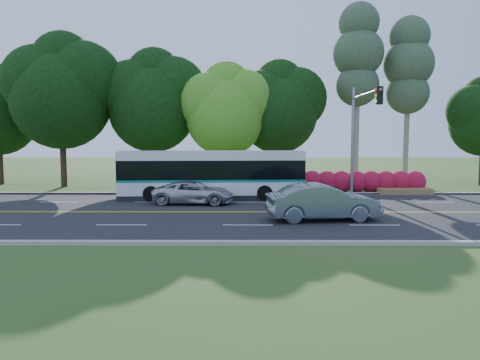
{
  "coord_description": "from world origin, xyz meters",
  "views": [
    {
      "loc": [
        -0.76,
        -23.5,
        3.89
      ],
      "look_at": [
        -0.87,
        2.0,
        1.46
      ],
      "focal_mm": 35.0,
      "sensor_mm": 36.0,
      "label": 1
    }
  ],
  "objects_px": {
    "transit_bus": "(212,175)",
    "suv": "(194,193)",
    "sedan": "(323,202)",
    "traffic_signal": "(360,123)"
  },
  "relations": [
    {
      "from": "traffic_signal",
      "to": "suv",
      "type": "xyz_separation_m",
      "value": [
        -10.0,
        -2.56,
        -4.01
      ]
    },
    {
      "from": "traffic_signal",
      "to": "sedan",
      "type": "xyz_separation_m",
      "value": [
        -3.56,
        -7.74,
        -3.81
      ]
    },
    {
      "from": "transit_bus",
      "to": "suv",
      "type": "relative_size",
      "value": 2.46
    },
    {
      "from": "sedan",
      "to": "transit_bus",
      "type": "bearing_deg",
      "value": 29.88
    },
    {
      "from": "traffic_signal",
      "to": "transit_bus",
      "type": "relative_size",
      "value": 0.62
    },
    {
      "from": "traffic_signal",
      "to": "suv",
      "type": "bearing_deg",
      "value": -165.64
    },
    {
      "from": "sedan",
      "to": "suv",
      "type": "bearing_deg",
      "value": 43.86
    },
    {
      "from": "traffic_signal",
      "to": "sedan",
      "type": "relative_size",
      "value": 1.38
    },
    {
      "from": "transit_bus",
      "to": "suv",
      "type": "xyz_separation_m",
      "value": [
        -0.87,
        -2.15,
        -0.81
      ]
    },
    {
      "from": "transit_bus",
      "to": "suv",
      "type": "height_order",
      "value": "transit_bus"
    }
  ]
}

